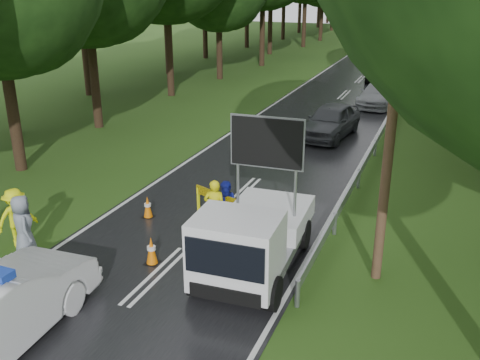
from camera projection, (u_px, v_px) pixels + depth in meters
The scene contains 20 objects.
ground at pixel (157, 276), 13.62m from camera, with size 160.00×160.00×0.00m, color #234413.
road at pixel (360, 79), 39.68m from camera, with size 7.00×140.00×0.02m, color black.
guardrail at pixel (412, 76), 37.92m from camera, with size 0.12×60.06×0.70m.
utility_pole_near at pixel (396, 77), 11.76m from camera, with size 1.40×0.24×10.00m.
utility_pole_mid at pixel (442, 11), 34.35m from camera, with size 1.40×0.24×10.00m.
work_truck at pixel (252, 237), 13.36m from camera, with size 2.34×4.87×3.80m.
barrier at pixel (230, 206), 15.56m from camera, with size 2.64×1.12×1.17m.
officer at pixel (215, 208), 15.47m from camera, with size 0.63×0.41×1.73m, color yellow.
civilian at pixel (227, 207), 15.70m from camera, with size 0.77×0.60×1.59m, color #172095.
bystander_left at pixel (16, 218), 14.83m from camera, with size 1.12×0.64×1.73m, color #E4F00D.
bystander_right at pixel (23, 227), 14.27m from camera, with size 0.87×0.56×1.77m, color slate.
queue_car_first at pixel (331, 121), 25.19m from camera, with size 1.84×4.58×1.56m, color #3E4146.
queue_car_second at pixel (378, 94), 31.47m from camera, with size 1.88×4.63×1.34m, color #A0A2A8.
queue_car_third at pixel (385, 70), 38.92m from camera, with size 2.54×5.51×1.53m, color black.
queue_car_fourth at pixel (403, 56), 45.88m from camera, with size 1.65×4.73×1.56m, color #46494E.
cone_near_left at pixel (26, 281), 12.78m from camera, with size 0.31×0.31×0.66m.
cone_center at pixel (152, 251), 14.05m from camera, with size 0.37×0.37×0.78m.
cone_far at pixel (271, 200), 17.36m from camera, with size 0.33×0.33×0.70m.
cone_left_mid at pixel (148, 207), 16.80m from camera, with size 0.34×0.34×0.72m.
cone_right at pixel (274, 252), 14.09m from camera, with size 0.33×0.33×0.69m.
Camera 1 is at (6.35, -10.24, 7.12)m, focal length 40.00 mm.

